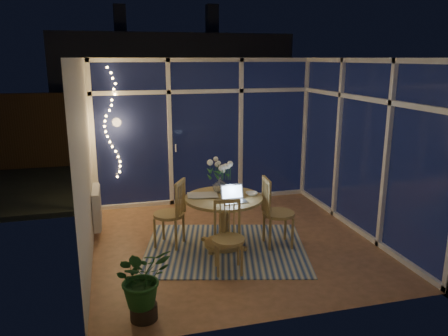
{
  "coord_description": "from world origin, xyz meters",
  "views": [
    {
      "loc": [
        -1.66,
        -5.66,
        2.6
      ],
      "look_at": [
        -0.11,
        0.25,
        1.05
      ],
      "focal_mm": 35.0,
      "sensor_mm": 36.0,
      "label": 1
    }
  ],
  "objects_px": {
    "chair_front": "(229,238)",
    "flower_vase": "(220,185)",
    "chair_left": "(169,213)",
    "potted_plant": "(143,285)",
    "laptop": "(235,194)",
    "dining_table": "(224,222)",
    "chair_right": "(279,212)"
  },
  "relations": [
    {
      "from": "chair_left",
      "to": "potted_plant",
      "type": "relative_size",
      "value": 1.3
    },
    {
      "from": "dining_table",
      "to": "chair_front",
      "type": "bearing_deg",
      "value": -100.2
    },
    {
      "from": "laptop",
      "to": "potted_plant",
      "type": "xyz_separation_m",
      "value": [
        -1.33,
        -1.28,
        -0.47
      ]
    },
    {
      "from": "chair_left",
      "to": "chair_right",
      "type": "distance_m",
      "value": 1.54
    },
    {
      "from": "chair_left",
      "to": "laptop",
      "type": "xyz_separation_m",
      "value": [
        0.83,
        -0.46,
        0.36
      ]
    },
    {
      "from": "laptop",
      "to": "potted_plant",
      "type": "bearing_deg",
      "value": -138.61
    },
    {
      "from": "chair_right",
      "to": "chair_front",
      "type": "distance_m",
      "value": 1.06
    },
    {
      "from": "chair_front",
      "to": "flower_vase",
      "type": "relative_size",
      "value": 4.34
    },
    {
      "from": "dining_table",
      "to": "potted_plant",
      "type": "relative_size",
      "value": 1.42
    },
    {
      "from": "flower_vase",
      "to": "potted_plant",
      "type": "height_order",
      "value": "flower_vase"
    },
    {
      "from": "chair_front",
      "to": "flower_vase",
      "type": "xyz_separation_m",
      "value": [
        0.14,
        0.98,
        0.38
      ]
    },
    {
      "from": "potted_plant",
      "to": "dining_table",
      "type": "bearing_deg",
      "value": 50.73
    },
    {
      "from": "chair_left",
      "to": "flower_vase",
      "type": "bearing_deg",
      "value": 119.32
    },
    {
      "from": "dining_table",
      "to": "laptop",
      "type": "bearing_deg",
      "value": -70.21
    },
    {
      "from": "chair_left",
      "to": "flower_vase",
      "type": "distance_m",
      "value": 0.82
    },
    {
      "from": "dining_table",
      "to": "potted_plant",
      "type": "height_order",
      "value": "potted_plant"
    },
    {
      "from": "chair_front",
      "to": "flower_vase",
      "type": "bearing_deg",
      "value": 90.39
    },
    {
      "from": "laptop",
      "to": "flower_vase",
      "type": "height_order",
      "value": "laptop"
    },
    {
      "from": "chair_right",
      "to": "chair_front",
      "type": "bearing_deg",
      "value": 128.14
    },
    {
      "from": "dining_table",
      "to": "chair_front",
      "type": "xyz_separation_m",
      "value": [
        -0.14,
        -0.76,
        0.09
      ]
    },
    {
      "from": "chair_right",
      "to": "flower_vase",
      "type": "xyz_separation_m",
      "value": [
        -0.74,
        0.4,
        0.33
      ]
    },
    {
      "from": "chair_left",
      "to": "potted_plant",
      "type": "xyz_separation_m",
      "value": [
        -0.5,
        -1.74,
        -0.11
      ]
    },
    {
      "from": "chair_left",
      "to": "flower_vase",
      "type": "xyz_separation_m",
      "value": [
        0.74,
        0.0,
        0.35
      ]
    },
    {
      "from": "dining_table",
      "to": "chair_left",
      "type": "height_order",
      "value": "chair_left"
    },
    {
      "from": "chair_right",
      "to": "chair_front",
      "type": "xyz_separation_m",
      "value": [
        -0.88,
        -0.58,
        -0.05
      ]
    },
    {
      "from": "chair_left",
      "to": "chair_front",
      "type": "relative_size",
      "value": 1.08
    },
    {
      "from": "dining_table",
      "to": "chair_front",
      "type": "height_order",
      "value": "chair_front"
    },
    {
      "from": "dining_table",
      "to": "laptop",
      "type": "xyz_separation_m",
      "value": [
        0.09,
        -0.24,
        0.48
      ]
    },
    {
      "from": "dining_table",
      "to": "flower_vase",
      "type": "distance_m",
      "value": 0.52
    },
    {
      "from": "laptop",
      "to": "chair_left",
      "type": "bearing_deg",
      "value": 148.45
    },
    {
      "from": "chair_front",
      "to": "laptop",
      "type": "bearing_deg",
      "value": 75.17
    },
    {
      "from": "chair_front",
      "to": "potted_plant",
      "type": "relative_size",
      "value": 1.2
    }
  ]
}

